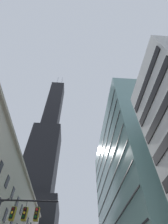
{
  "coord_description": "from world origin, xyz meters",
  "views": [
    {
      "loc": [
        1.78,
        -13.62,
        1.71
      ],
      "look_at": [
        3.84,
        16.27,
        36.4
      ],
      "focal_mm": 26.01,
      "sensor_mm": 36.0,
      "label": 1
    }
  ],
  "objects": [
    {
      "name": "dark_skyscraper",
      "position": [
        -20.26,
        86.07,
        52.54
      ],
      "size": [
        29.25,
        29.25,
        179.68
      ],
      "color": "black",
      "rests_on": "ground"
    },
    {
      "name": "glass_office_midrise",
      "position": [
        18.67,
        28.18,
        20.65
      ],
      "size": [
        15.44,
        41.22,
        41.31
      ],
      "color": "gray",
      "rests_on": "ground"
    },
    {
      "name": "traffic_signal_mast",
      "position": [
        -3.88,
        2.93,
        5.93
      ],
      "size": [
        7.82,
        0.63,
        7.84
      ],
      "color": "black",
      "rests_on": "sidewalk_left"
    }
  ]
}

